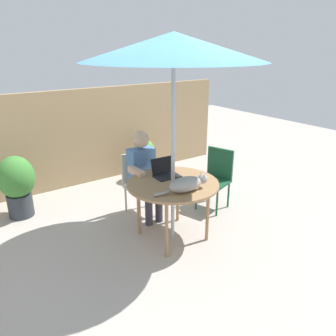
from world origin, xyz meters
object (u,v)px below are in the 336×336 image
(chair_occupied, at_px, (139,179))
(chair_empty, at_px, (216,174))
(patio_table, at_px, (173,187))
(potted_plant_near_fence, at_px, (17,183))
(cat, at_px, (187,184))
(person_seated, at_px, (144,171))
(laptop, at_px, (165,171))
(patio_umbrella, at_px, (174,47))
(potted_plant_by_chair, at_px, (145,159))

(chair_occupied, distance_m, chair_empty, 1.12)
(patio_table, bearing_deg, potted_plant_near_fence, 130.24)
(patio_table, relative_size, chair_occupied, 1.25)
(chair_empty, height_order, cat, cat)
(patio_table, xyz_separation_m, chair_occupied, (0.00, 0.81, -0.17))
(person_seated, bearing_deg, chair_empty, -17.93)
(laptop, height_order, cat, laptop)
(person_seated, height_order, laptop, person_seated)
(laptop, xyz_separation_m, potted_plant_near_fence, (-1.46, 1.43, -0.31))
(patio_umbrella, bearing_deg, cat, -92.88)
(chair_empty, distance_m, potted_plant_by_chair, 1.54)
(potted_plant_near_fence, bearing_deg, chair_occupied, -31.28)
(person_seated, bearing_deg, laptop, -83.72)
(chair_occupied, bearing_deg, patio_table, -90.00)
(potted_plant_near_fence, bearing_deg, laptop, -44.46)
(chair_occupied, xyz_separation_m, potted_plant_by_chair, (0.73, 1.03, -0.13))
(person_seated, xyz_separation_m, cat, (-0.01, -0.94, 0.14))
(person_seated, bearing_deg, potted_plant_by_chair, 58.25)
(person_seated, height_order, cat, person_seated)
(patio_table, height_order, laptop, laptop)
(laptop, bearing_deg, chair_occupied, 94.57)
(chair_empty, bearing_deg, laptop, -174.78)
(patio_table, distance_m, person_seated, 0.65)
(cat, bearing_deg, laptop, 83.48)
(patio_table, distance_m, chair_empty, 1.08)
(chair_occupied, xyz_separation_m, cat, (-0.01, -1.10, 0.31))
(potted_plant_by_chair, bearing_deg, cat, -109.33)
(patio_table, relative_size, laptop, 3.46)
(chair_occupied, height_order, person_seated, person_seated)
(chair_occupied, bearing_deg, potted_plant_near_fence, 148.72)
(cat, bearing_deg, potted_plant_near_fence, 125.51)
(chair_empty, height_order, laptop, laptop)
(chair_empty, xyz_separation_m, potted_plant_by_chair, (-0.28, 1.51, -0.13))
(cat, distance_m, potted_plant_by_chair, 2.30)
(chair_empty, distance_m, laptop, 1.01)
(cat, relative_size, potted_plant_by_chair, 0.90)
(laptop, relative_size, cat, 0.48)
(chair_empty, relative_size, cat, 1.35)
(patio_umbrella, height_order, chair_empty, patio_umbrella)
(potted_plant_by_chair, bearing_deg, chair_occupied, -125.50)
(patio_umbrella, relative_size, potted_plant_by_chair, 3.31)
(chair_empty, bearing_deg, chair_occupied, 154.45)
(chair_empty, bearing_deg, cat, -149.04)
(laptop, bearing_deg, person_seated, 96.28)
(chair_occupied, relative_size, potted_plant_near_fence, 1.00)
(patio_table, xyz_separation_m, potted_plant_near_fence, (-1.41, 1.67, -0.19))
(patio_umbrella, xyz_separation_m, chair_empty, (1.01, 0.33, -1.73))
(patio_umbrella, height_order, cat, patio_umbrella)
(person_seated, bearing_deg, cat, -90.88)
(patio_table, height_order, chair_occupied, chair_occupied)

